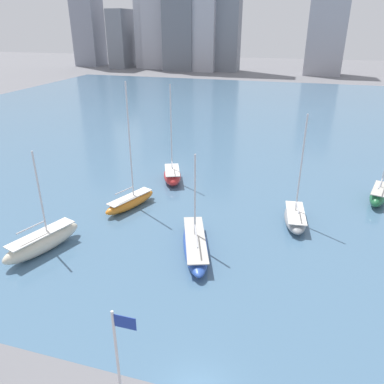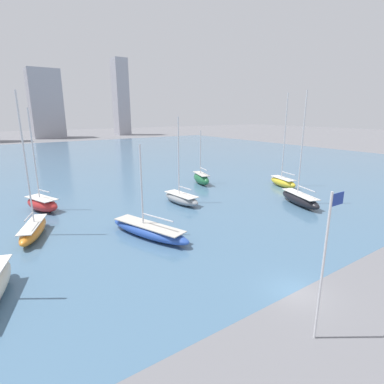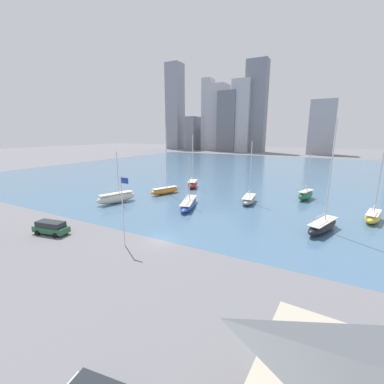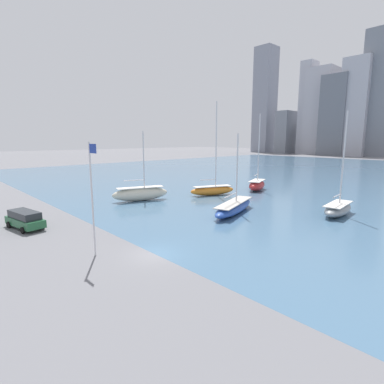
# 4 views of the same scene
# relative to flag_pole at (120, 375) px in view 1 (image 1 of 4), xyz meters

# --- Properties ---
(harbor_water) EXTENTS (180.00, 140.00, 0.00)m
(harbor_water) POSITION_rel_flag_pole_xyz_m (3.02, 73.68, -5.02)
(harbor_water) COLOR #476B89
(harbor_water) RESTS_ON ground_plane
(flag_pole) EXTENTS (1.24, 0.14, 9.11)m
(flag_pole) POSITION_rel_flag_pole_xyz_m (0.00, 0.00, 0.00)
(flag_pole) COLOR silver
(flag_pole) RESTS_ON ground_plane
(distant_city_skyline) EXTENTS (171.07, 21.71, 72.53)m
(distant_city_skyline) POSITION_rel_flag_pole_xyz_m (-50.28, 174.81, 21.99)
(distant_city_skyline) COLOR gray
(distant_city_skyline) RESTS_ON ground_plane
(sailboat_green) EXTENTS (3.56, 6.72, 10.00)m
(sailboat_green) POSITION_rel_flag_pole_xyz_m (18.09, 36.64, -3.94)
(sailboat_green) COLOR #236B3D
(sailboat_green) RESTS_ON harbor_water
(sailboat_orange) EXTENTS (4.57, 7.99, 15.33)m
(sailboat_orange) POSITION_rel_flag_pole_xyz_m (-11.88, 26.37, -4.07)
(sailboat_orange) COLOR orange
(sailboat_orange) RESTS_ON harbor_water
(sailboat_gray) EXTENTS (3.18, 7.36, 12.62)m
(sailboat_gray) POSITION_rel_flag_pole_xyz_m (8.04, 27.84, -4.16)
(sailboat_gray) COLOR gray
(sailboat_gray) RESTS_ON harbor_water
(sailboat_red) EXTENTS (4.56, 6.71, 13.79)m
(sailboat_red) POSITION_rel_flag_pole_xyz_m (-9.59, 35.86, -3.97)
(sailboat_red) COLOR #B72828
(sailboat_red) RESTS_ON harbor_water
(sailboat_cream) EXTENTS (4.64, 8.81, 10.48)m
(sailboat_cream) POSITION_rel_flag_pole_xyz_m (-16.19, 14.92, -3.90)
(sailboat_cream) COLOR beige
(sailboat_cream) RESTS_ON harbor_water
(sailboat_blue) EXTENTS (5.91, 11.15, 10.01)m
(sailboat_blue) POSITION_rel_flag_pole_xyz_m (-1.50, 19.36, -4.24)
(sailboat_blue) COLOR #284CA8
(sailboat_blue) RESTS_ON harbor_water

